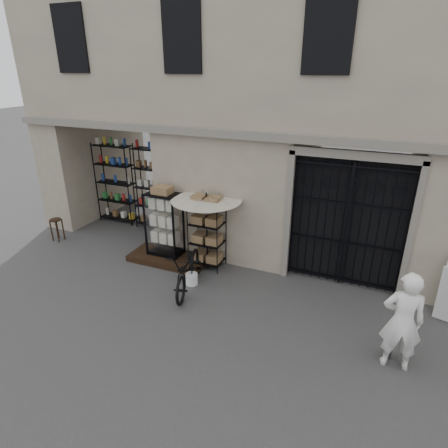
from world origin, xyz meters
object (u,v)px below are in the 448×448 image
at_px(shopkeeper, 393,365).
at_px(display_cabinet, 164,227).
at_px(wire_rack, 207,235).
at_px(wooden_stool, 57,229).
at_px(steel_bollard, 390,340).
at_px(bicycle, 189,288).
at_px(white_bucket, 192,279).
at_px(market_umbrella, 206,203).

bearing_deg(shopkeeper, display_cabinet, -23.97).
relative_size(wire_rack, shopkeeper, 0.99).
bearing_deg(wooden_stool, steel_bollard, -8.96).
height_order(bicycle, steel_bollard, bicycle).
height_order(white_bucket, wooden_stool, wooden_stool).
bearing_deg(bicycle, wire_rack, 78.36).
bearing_deg(white_bucket, shopkeeper, -12.35).
height_order(wire_rack, market_umbrella, market_umbrella).
distance_m(display_cabinet, bicycle, 1.79).
height_order(wire_rack, bicycle, wire_rack).
bearing_deg(shopkeeper, wire_rack, -29.08).
xyz_separation_m(wire_rack, steel_bollard, (4.19, -1.68, -0.48)).
height_order(wooden_stool, steel_bollard, steel_bollard).
height_order(display_cabinet, white_bucket, display_cabinet).
bearing_deg(steel_bollard, wooden_stool, 171.04).
distance_m(bicycle, wooden_stool, 4.69).
relative_size(wooden_stool, steel_bollard, 0.88).
bearing_deg(wooden_stool, white_bucket, -7.46).
distance_m(market_umbrella, shopkeeper, 4.91).
xyz_separation_m(wire_rack, white_bucket, (0.03, -0.90, -0.72)).
relative_size(market_umbrella, steel_bollard, 3.16).
distance_m(wooden_stool, steel_bollard, 8.86).
bearing_deg(display_cabinet, shopkeeper, -6.44).
relative_size(wire_rack, market_umbrella, 0.74).
relative_size(display_cabinet, wooden_stool, 2.70).
bearing_deg(wire_rack, bicycle, -80.71).
xyz_separation_m(wire_rack, wooden_stool, (-4.57, -0.30, -0.51)).
relative_size(market_umbrella, wooden_stool, 3.60).
height_order(market_umbrella, wooden_stool, market_umbrella).
height_order(wire_rack, wooden_stool, wire_rack).
xyz_separation_m(bicycle, shopkeeper, (4.24, -0.77, 0.00)).
relative_size(white_bucket, bicycle, 0.15).
relative_size(market_umbrella, shopkeeper, 1.32).
xyz_separation_m(white_bucket, steel_bollard, (4.16, -0.78, 0.24)).
height_order(display_cabinet, market_umbrella, market_umbrella).
height_order(bicycle, wooden_stool, bicycle).
bearing_deg(wooden_stool, display_cabinet, 4.09).
bearing_deg(bicycle, shopkeeper, -24.23).
bearing_deg(wire_rack, steel_bollard, -14.87).
height_order(display_cabinet, wire_rack, display_cabinet).
height_order(display_cabinet, wooden_stool, display_cabinet).
bearing_deg(market_umbrella, bicycle, -89.31).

